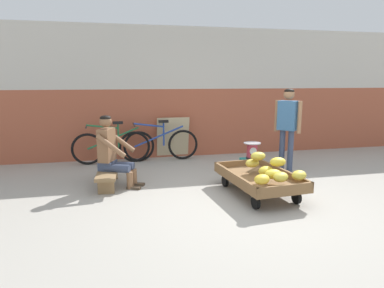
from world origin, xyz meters
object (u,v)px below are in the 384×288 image
bicycle_far_left (159,144)px  shopping_bag (270,174)px  plastic_crate (251,167)px  sign_board (173,137)px  bicycle_near_left (114,146)px  vendor_seated (112,152)px  low_bench (108,174)px  banana_cart (259,179)px  customer_adult (288,122)px  weighing_scale (252,150)px

bicycle_far_left → shopping_bag: size_ratio=6.92×
plastic_crate → sign_board: 2.07m
shopping_bag → sign_board: bearing=122.3°
bicycle_near_left → shopping_bag: (2.59, -1.83, -0.23)m
sign_board → vendor_seated: bearing=-125.1°
low_bench → sign_board: 2.24m
sign_board → bicycle_near_left: bearing=-168.4°
banana_cart → customer_adult: customer_adult is taller
bicycle_far_left → customer_adult: (2.12, -1.48, 0.60)m
weighing_scale → customer_adult: (0.65, -0.02, 0.50)m
plastic_crate → bicycle_near_left: (-2.40, 1.44, 0.20)m
vendor_seated → customer_adult: bearing=1.5°
weighing_scale → bicycle_far_left: 2.08m
bicycle_near_left → sign_board: bearing=11.6°
low_bench → bicycle_far_left: bearing=56.4°
bicycle_near_left → customer_adult: size_ratio=1.09×
banana_cart → sign_board: 2.83m
vendor_seated → customer_adult: customer_adult is taller
low_bench → shopping_bag: size_ratio=4.66×
banana_cart → customer_adult: size_ratio=0.99×
low_bench → vendor_seated: vendor_seated is taller
banana_cart → bicycle_far_left: (-1.18, 2.45, 0.11)m
plastic_crate → sign_board: (-1.14, 1.70, 0.29)m
customer_adult → shopping_bag: customer_adult is taller
low_bench → shopping_bag: (2.67, -0.31, -0.08)m
banana_cart → bicycle_far_left: size_ratio=0.91×
low_bench → bicycle_far_left: 1.84m
shopping_bag → vendor_seated: bearing=173.9°
low_bench → bicycle_near_left: 1.52m
plastic_crate → bicycle_far_left: bearing=135.4°
bicycle_far_left → shopping_bag: bicycle_far_left is taller
plastic_crate → bicycle_far_left: 2.08m
low_bench → customer_adult: customer_adult is taller
shopping_bag → bicycle_far_left: bearing=132.1°
vendor_seated → shopping_bag: vendor_seated is taller
vendor_seated → weighing_scale: bearing=2.5°
banana_cart → low_bench: (-2.19, 0.92, -0.04)m
weighing_scale → customer_adult: 0.82m
banana_cart → shopping_bag: bearing=51.7°
low_bench → weighing_scale: size_ratio=3.73×
bicycle_near_left → customer_adult: 3.44m
banana_cart → sign_board: size_ratio=1.70×
banana_cart → vendor_seated: size_ratio=1.33×
plastic_crate → bicycle_near_left: 2.81m
low_bench → weighing_scale: 2.50m
vendor_seated → customer_adult: (3.05, 0.08, 0.38)m
vendor_seated → sign_board: bearing=54.9°
weighing_scale → sign_board: (-1.14, 1.70, -0.01)m
vendor_seated → bicycle_near_left: (0.01, 1.55, -0.21)m
customer_adult → shopping_bag: 1.02m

